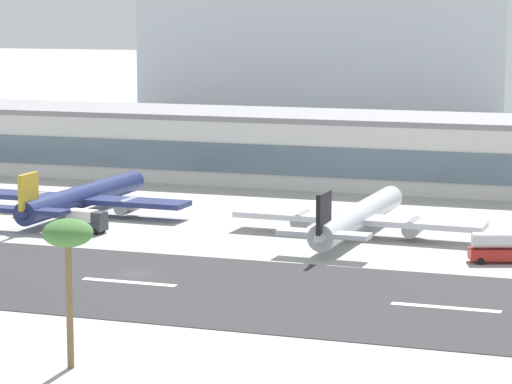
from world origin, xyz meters
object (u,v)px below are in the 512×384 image
at_px(terminal_building, 313,147).
at_px(palm_tree_2, 68,239).
at_px(service_box_truck_0, 87,220).
at_px(distant_hotel_block, 327,50).
at_px(service_fuel_truck_1, 503,247).
at_px(airliner_gold_tail_gate_1, 79,198).
at_px(airliner_black_tail_gate_2, 356,218).

xyz_separation_m(terminal_building, palm_tree_2, (12.00, -120.01, 5.52)).
bearing_deg(service_box_truck_0, distant_hotel_block, 101.53).
bearing_deg(service_box_truck_0, service_fuel_truck_1, 5.31).
distance_m(service_box_truck_0, palm_tree_2, 67.37).
distance_m(distant_hotel_block, service_fuel_truck_1, 200.31).
bearing_deg(distant_hotel_block, palm_tree_2, -79.88).
xyz_separation_m(airliner_gold_tail_gate_1, service_box_truck_0, (7.75, -12.79, -0.93)).
distance_m(airliner_gold_tail_gate_1, airliner_black_tail_gate_2, 45.76).
distance_m(airliner_black_tail_gate_2, palm_tree_2, 70.26).
bearing_deg(airliner_gold_tail_gate_1, distant_hotel_block, 3.88).
bearing_deg(service_box_truck_0, palm_tree_2, -57.58).
xyz_separation_m(service_box_truck_0, palm_tree_2, (28.68, -60.11, 10.14)).
bearing_deg(airliner_gold_tail_gate_1, service_box_truck_0, -147.29).
distance_m(terminal_building, service_box_truck_0, 62.35).
height_order(service_fuel_truck_1, palm_tree_2, palm_tree_2).
distance_m(airliner_gold_tail_gate_1, service_fuel_truck_1, 69.09).
distance_m(terminal_building, service_fuel_truck_1, 75.30).
xyz_separation_m(terminal_building, distant_hotel_block, (-31.47, 123.45, 13.69)).
height_order(terminal_building, airliner_gold_tail_gate_1, terminal_building).
bearing_deg(airliner_gold_tail_gate_1, terminal_building, -25.90).
xyz_separation_m(airliner_gold_tail_gate_1, palm_tree_2, (36.43, -72.90, 9.21)).
bearing_deg(service_fuel_truck_1, distant_hotel_block, 93.14).
relative_size(service_box_truck_0, palm_tree_2, 0.46).
height_order(terminal_building, airliner_black_tail_gate_2, terminal_building).
height_order(distant_hotel_block, service_fuel_truck_1, distant_hotel_block).
xyz_separation_m(distant_hotel_block, service_box_truck_0, (14.80, -183.34, -18.31)).
height_order(airliner_black_tail_gate_2, service_fuel_truck_1, airliner_black_tail_gate_2).
distance_m(terminal_building, airliner_gold_tail_gate_1, 53.19).
bearing_deg(airliner_black_tail_gate_2, distant_hotel_block, 18.77).
xyz_separation_m(terminal_building, airliner_black_tail_gate_2, (21.17, -50.96, -3.66)).
xyz_separation_m(distant_hotel_block, airliner_black_tail_gate_2, (52.65, -174.41, -17.35)).
bearing_deg(airliner_black_tail_gate_2, service_fuel_truck_1, -113.82).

